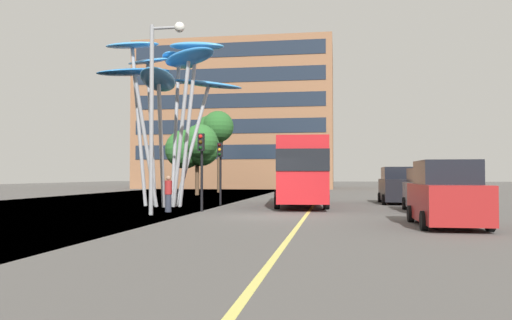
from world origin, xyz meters
The scene contains 13 objects.
ground centered at (-0.72, 0.00, -0.05)m, with size 120.00×240.00×0.10m.
red_bus centered at (0.75, 7.38, 2.06)m, with size 3.31×10.04×3.77m.
leaf_sculpture centered at (-6.22, 5.64, 7.09)m, with size 7.94×7.74×9.25m.
traffic_light_kerb_near centered at (-3.47, 2.22, 2.61)m, with size 0.28×0.42×3.60m.
traffic_light_kerb_far centered at (-3.83, 7.66, 2.56)m, with size 0.28×0.42×3.53m.
car_parked_near centered at (6.26, -3.09, 1.01)m, with size 2.09×4.54×2.16m.
car_parked_mid centered at (6.88, 3.85, 0.95)m, with size 1.99×4.30×2.00m.
car_parked_far centered at (6.28, 10.67, 1.02)m, with size 2.02×4.57×2.17m.
street_lamp centered at (-4.74, 0.00, 5.14)m, with size 1.53×0.44×8.16m.
tree_pavement_near centered at (-9.12, 20.92, 4.09)m, with size 4.66×3.88×5.91m.
tree_pavement_far centered at (-9.37, 27.82, 5.93)m, with size 4.50×4.10×7.89m.
pedestrian centered at (-4.90, 1.80, 0.83)m, with size 0.34×0.34×1.66m.
backdrop_building centered at (-10.21, 46.81, 9.34)m, with size 25.04×14.31×18.67m.
Camera 1 is at (2.68, -20.61, 1.68)m, focal length 35.81 mm.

